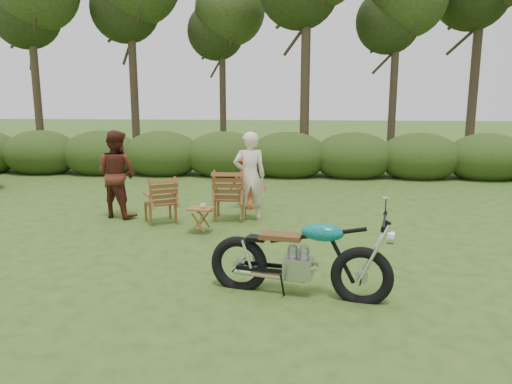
# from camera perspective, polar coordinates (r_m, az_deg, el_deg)

# --- Properties ---
(ground) EXTENTS (80.00, 80.00, 0.00)m
(ground) POSITION_cam_1_polar(r_m,az_deg,el_deg) (6.98, 2.27, -10.55)
(ground) COLOR #294818
(ground) RESTS_ON ground
(tree_line) EXTENTS (22.52, 11.62, 8.14)m
(tree_line) POSITION_cam_1_polar(r_m,az_deg,el_deg) (16.25, 5.72, 15.62)
(tree_line) COLOR #3D2E21
(tree_line) RESTS_ON ground
(motorcycle) EXTENTS (2.40, 1.30, 1.30)m
(motorcycle) POSITION_cam_1_polar(r_m,az_deg,el_deg) (6.70, 4.81, -11.54)
(motorcycle) COLOR #0EB8B2
(motorcycle) RESTS_ON ground
(lawn_chair_right) EXTENTS (0.73, 0.73, 1.05)m
(lawn_chair_right) POSITION_cam_1_polar(r_m,az_deg,el_deg) (10.42, -2.95, -3.09)
(lawn_chair_right) COLOR brown
(lawn_chair_right) RESTS_ON ground
(lawn_chair_left) EXTENTS (0.88, 0.88, 0.94)m
(lawn_chair_left) POSITION_cam_1_polar(r_m,az_deg,el_deg) (10.36, -10.81, -3.37)
(lawn_chair_left) COLOR brown
(lawn_chair_left) RESTS_ON ground
(side_table) EXTENTS (0.53, 0.47, 0.48)m
(side_table) POSITION_cam_1_polar(r_m,az_deg,el_deg) (9.39, -6.32, -3.24)
(side_table) COLOR brown
(side_table) RESTS_ON ground
(cup) EXTENTS (0.13, 0.13, 0.09)m
(cup) POSITION_cam_1_polar(r_m,az_deg,el_deg) (9.31, -6.09, -1.56)
(cup) COLOR beige
(cup) RESTS_ON side_table
(adult_a) EXTENTS (0.74, 0.57, 1.82)m
(adult_a) POSITION_cam_1_polar(r_m,az_deg,el_deg) (10.35, -0.73, -3.18)
(adult_a) COLOR #F1DAC6
(adult_a) RESTS_ON ground
(adult_b) EXTENTS (1.07, 0.95, 1.83)m
(adult_b) POSITION_cam_1_polar(r_m,az_deg,el_deg) (10.99, -15.38, -2.72)
(adult_b) COLOR #4D1F16
(adult_b) RESTS_ON ground
(child) EXTENTS (0.88, 0.58, 1.28)m
(child) POSITION_cam_1_polar(r_m,az_deg,el_deg) (11.31, -0.95, -1.91)
(child) COLOR red
(child) RESTS_ON ground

